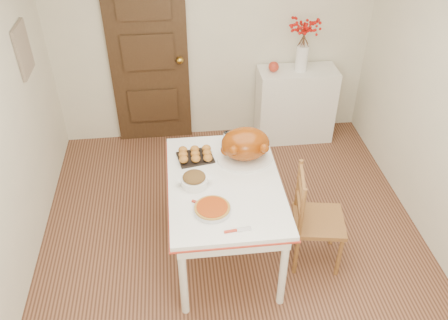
{
  "coord_description": "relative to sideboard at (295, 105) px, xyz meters",
  "views": [
    {
      "loc": [
        -0.43,
        -2.82,
        3.19
      ],
      "look_at": [
        -0.09,
        0.09,
        0.98
      ],
      "focal_mm": 37.65,
      "sensor_mm": 36.0,
      "label": 1
    }
  ],
  "objects": [
    {
      "name": "door_back",
      "position": [
        -1.63,
        0.19,
        0.59
      ],
      "size": [
        0.85,
        0.06,
        2.06
      ],
      "primitive_type": "cube",
      "color": "#3A2717",
      "rests_on": "ground"
    },
    {
      "name": "photo_board",
      "position": [
        -2.66,
        -0.58,
        1.06
      ],
      "size": [
        0.03,
        0.35,
        0.45
      ],
      "primitive_type": "cube",
      "color": "tan",
      "rests_on": "ground"
    },
    {
      "name": "kitchen_table",
      "position": [
        -1.02,
        -1.74,
        -0.04
      ],
      "size": [
        0.92,
        1.34,
        0.8
      ],
      "primitive_type": null,
      "color": "white",
      "rests_on": "floor"
    },
    {
      "name": "sideboard",
      "position": [
        0.0,
        0.0,
        0.0
      ],
      "size": [
        0.87,
        0.39,
        0.87
      ],
      "primitive_type": "cube",
      "color": "white",
      "rests_on": "floor"
    },
    {
      "name": "pie_server",
      "position": [
        -0.99,
        -2.28,
        0.37
      ],
      "size": [
        0.2,
        0.08,
        0.01
      ],
      "primitive_type": null,
      "rotation": [
        0.0,
        0.0,
        0.12
      ],
      "color": "silver",
      "rests_on": "kitchen_table"
    },
    {
      "name": "stuffing_dish",
      "position": [
        -1.26,
        -1.75,
        0.42
      ],
      "size": [
        0.28,
        0.22,
        0.1
      ],
      "primitive_type": null,
      "rotation": [
        0.0,
        0.0,
        -0.05
      ],
      "color": "brown",
      "rests_on": "kitchen_table"
    },
    {
      "name": "wall_back",
      "position": [
        -0.93,
        0.22,
        0.81
      ],
      "size": [
        3.5,
        0.0,
        2.5
      ],
      "primitive_type": "cube",
      "color": "beige",
      "rests_on": "ground"
    },
    {
      "name": "berry_vase",
      "position": [
        0.02,
        0.0,
        0.73
      ],
      "size": [
        0.31,
        0.31,
        0.59
      ],
      "primitive_type": null,
      "color": "white",
      "rests_on": "sideboard"
    },
    {
      "name": "shaker_pair",
      "position": [
        -0.75,
        -1.22,
        0.41
      ],
      "size": [
        0.1,
        0.06,
        0.1
      ],
      "primitive_type": null,
      "rotation": [
        0.0,
        0.0,
        0.22
      ],
      "color": "white",
      "rests_on": "kitchen_table"
    },
    {
      "name": "apple",
      "position": [
        -0.28,
        0.0,
        0.49
      ],
      "size": [
        0.11,
        0.11,
        0.11
      ],
      "primitive_type": "sphere",
      "color": "#AE2F1D",
      "rests_on": "sideboard"
    },
    {
      "name": "pumpkin_pie",
      "position": [
        -1.15,
        -2.06,
        0.4
      ],
      "size": [
        0.35,
        0.35,
        0.06
      ],
      "primitive_type": "cylinder",
      "rotation": [
        0.0,
        0.0,
        -0.32
      ],
      "color": "#963209",
      "rests_on": "kitchen_table"
    },
    {
      "name": "turkey_platter",
      "position": [
        -0.82,
        -1.47,
        0.51
      ],
      "size": [
        0.57,
        0.51,
        0.3
      ],
      "primitive_type": null,
      "rotation": [
        0.0,
        0.0,
        -0.33
      ],
      "color": "#833B0D",
      "rests_on": "kitchen_table"
    },
    {
      "name": "rolls_tray",
      "position": [
        -1.23,
        -1.4,
        0.4
      ],
      "size": [
        0.33,
        0.28,
        0.08
      ],
      "primitive_type": null,
      "rotation": [
        0.0,
        0.0,
        0.19
      ],
      "color": "#A4722B",
      "rests_on": "kitchen_table"
    },
    {
      "name": "carving_knife",
      "position": [
        -1.19,
        -2.01,
        0.37
      ],
      "size": [
        0.25,
        0.19,
        0.01
      ],
      "primitive_type": null,
      "rotation": [
        0.0,
        0.0,
        -0.58
      ],
      "color": "silver",
      "rests_on": "kitchen_table"
    },
    {
      "name": "chair_oak",
      "position": [
        -0.25,
        -1.9,
        0.03
      ],
      "size": [
        0.48,
        0.48,
        0.94
      ],
      "primitive_type": null,
      "rotation": [
        0.0,
        0.0,
        1.4
      ],
      "color": "olive",
      "rests_on": "floor"
    },
    {
      "name": "drinking_glass",
      "position": [
        -0.94,
        -1.21,
        0.43
      ],
      "size": [
        0.09,
        0.09,
        0.12
      ],
      "primitive_type": "cylinder",
      "rotation": [
        0.0,
        0.0,
        0.25
      ],
      "color": "white",
      "rests_on": "kitchen_table"
    },
    {
      "name": "floor",
      "position": [
        -0.93,
        -1.78,
        -0.44
      ],
      "size": [
        3.5,
        4.0,
        0.0
      ],
      "primitive_type": "cube",
      "color": "#412417",
      "rests_on": "ground"
    }
  ]
}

